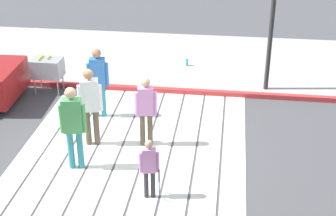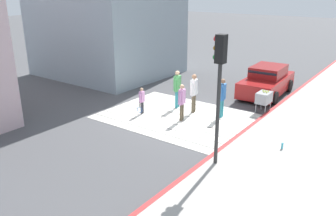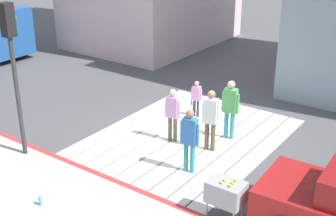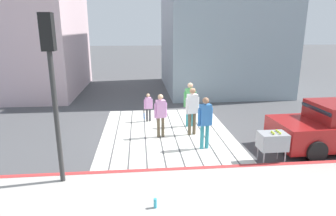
{
  "view_description": "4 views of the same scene",
  "coord_description": "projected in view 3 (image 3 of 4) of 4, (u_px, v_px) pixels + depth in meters",
  "views": [
    {
      "loc": [
        9.1,
        1.99,
        5.76
      ],
      "look_at": [
        -0.32,
        0.75,
        1.0
      ],
      "focal_mm": 53.55,
      "sensor_mm": 36.0,
      "label": 1
    },
    {
      "loc": [
        -8.22,
        11.98,
        5.51
      ],
      "look_at": [
        -0.22,
        0.97,
        0.73
      ],
      "focal_mm": 36.9,
      "sensor_mm": 36.0,
      "label": 2
    },
    {
      "loc": [
        -10.51,
        -6.77,
        6.24
      ],
      "look_at": [
        -0.63,
        0.28,
        1.11
      ],
      "focal_mm": 49.5,
      "sensor_mm": 36.0,
      "label": 3
    },
    {
      "loc": [
        -10.55,
        0.97,
        3.89
      ],
      "look_at": [
        -0.17,
        -0.05,
        1.04
      ],
      "focal_mm": 31.08,
      "sensor_mm": 36.0,
      "label": 4
    }
  ],
  "objects": [
    {
      "name": "ground_plane",
      "position": [
        188.0,
        138.0,
        13.93
      ],
      "size": [
        120.0,
        120.0,
        0.0
      ],
      "primitive_type": "plane",
      "color": "#4C4C4F"
    },
    {
      "name": "pedestrian_adult_side",
      "position": [
        230.0,
        106.0,
        13.48
      ],
      "size": [
        0.3,
        0.52,
        1.82
      ],
      "color": "teal",
      "rests_on": "ground"
    },
    {
      "name": "traffic_light_corner",
      "position": [
        12.0,
        51.0,
        11.68
      ],
      "size": [
        0.39,
        0.28,
        4.24
      ],
      "color": "#2D2D2D",
      "rests_on": "ground"
    },
    {
      "name": "pedestrian_adult_trailing",
      "position": [
        190.0,
        136.0,
        11.7
      ],
      "size": [
        0.29,
        0.51,
        1.77
      ],
      "color": "teal",
      "rests_on": "ground"
    },
    {
      "name": "pedestrian_adult_lead",
      "position": [
        211.0,
        116.0,
        12.8
      ],
      "size": [
        0.3,
        0.52,
        1.81
      ],
      "color": "brown",
      "rests_on": "ground"
    },
    {
      "name": "crosswalk_stripes",
      "position": [
        188.0,
        137.0,
        13.93
      ],
      "size": [
        6.4,
        4.9,
        0.01
      ],
      "color": "silver",
      "rests_on": "ground"
    },
    {
      "name": "water_bottle",
      "position": [
        40.0,
        201.0,
        10.47
      ],
      "size": [
        0.07,
        0.07,
        0.22
      ],
      "primitive_type": "cylinder",
      "color": "#33A5BF",
      "rests_on": "sidewalk_west"
    },
    {
      "name": "curb_painted",
      "position": [
        116.0,
        183.0,
        11.47
      ],
      "size": [
        0.16,
        40.0,
        0.13
      ],
      "primitive_type": "cube",
      "color": "#BC3333",
      "rests_on": "ground"
    },
    {
      "name": "pedestrian_teen_behind",
      "position": [
        173.0,
        111.0,
        13.37
      ],
      "size": [
        0.27,
        0.47,
        1.63
      ],
      "color": "brown",
      "rests_on": "ground"
    },
    {
      "name": "pedestrian_child_with_racket",
      "position": [
        196.0,
        97.0,
        15.12
      ],
      "size": [
        0.28,
        0.4,
        1.24
      ],
      "color": "#333338",
      "rests_on": "ground"
    },
    {
      "name": "tennis_ball_cart",
      "position": [
        226.0,
        192.0,
        9.95
      ],
      "size": [
        0.56,
        0.8,
        1.02
      ],
      "color": "#99999E",
      "rests_on": "ground"
    }
  ]
}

